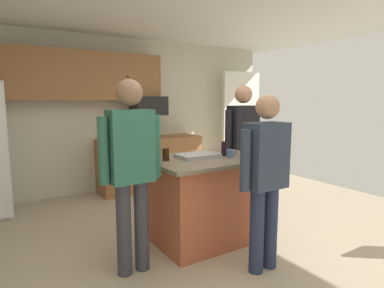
{
  "coord_description": "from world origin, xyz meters",
  "views": [
    {
      "loc": [
        -1.74,
        -2.64,
        1.57
      ],
      "look_at": [
        0.22,
        0.49,
        1.05
      ],
      "focal_mm": 30.13,
      "sensor_mm": 36.0,
      "label": 1
    }
  ],
  "objects_px": {
    "mug_ceramic_white": "(230,153)",
    "mug_blue_stoneware": "(245,151)",
    "person_elder_center": "(242,141)",
    "glass_dark_ale": "(224,148)",
    "kitchen_island": "(206,199)",
    "person_guest_by_door": "(265,172)",
    "glass_pilsner": "(166,155)",
    "serving_tray": "(198,156)",
    "microwave_over_range": "(149,106)",
    "person_guest_right": "(131,164)"
  },
  "relations": [
    {
      "from": "mug_ceramic_white",
      "to": "mug_blue_stoneware",
      "type": "relative_size",
      "value": 0.96
    },
    {
      "from": "person_elder_center",
      "to": "glass_dark_ale",
      "type": "xyz_separation_m",
      "value": [
        -0.59,
        -0.38,
        0.0
      ]
    },
    {
      "from": "mug_blue_stoneware",
      "to": "glass_dark_ale",
      "type": "height_order",
      "value": "glass_dark_ale"
    },
    {
      "from": "person_elder_center",
      "to": "glass_dark_ale",
      "type": "relative_size",
      "value": 10.99
    },
    {
      "from": "kitchen_island",
      "to": "mug_ceramic_white",
      "type": "distance_m",
      "value": 0.57
    },
    {
      "from": "person_guest_by_door",
      "to": "glass_pilsner",
      "type": "xyz_separation_m",
      "value": [
        -0.53,
        0.9,
        0.08
      ]
    },
    {
      "from": "mug_ceramic_white",
      "to": "person_guest_by_door",
      "type": "bearing_deg",
      "value": -101.95
    },
    {
      "from": "person_guest_by_door",
      "to": "serving_tray",
      "type": "height_order",
      "value": "person_guest_by_door"
    },
    {
      "from": "glass_dark_ale",
      "to": "serving_tray",
      "type": "distance_m",
      "value": 0.34
    },
    {
      "from": "mug_blue_stoneware",
      "to": "glass_dark_ale",
      "type": "xyz_separation_m",
      "value": [
        -0.2,
        0.13,
        0.02
      ]
    },
    {
      "from": "microwave_over_range",
      "to": "mug_ceramic_white",
      "type": "xyz_separation_m",
      "value": [
        -0.15,
        -2.43,
        -0.47
      ]
    },
    {
      "from": "mug_ceramic_white",
      "to": "glass_dark_ale",
      "type": "xyz_separation_m",
      "value": [
        0.03,
        0.14,
        0.03
      ]
    },
    {
      "from": "kitchen_island",
      "to": "person_elder_center",
      "type": "distance_m",
      "value": 1.08
    },
    {
      "from": "mug_ceramic_white",
      "to": "kitchen_island",
      "type": "bearing_deg",
      "value": 151.16
    },
    {
      "from": "kitchen_island",
      "to": "glass_dark_ale",
      "type": "height_order",
      "value": "glass_dark_ale"
    },
    {
      "from": "glass_dark_ale",
      "to": "person_elder_center",
      "type": "bearing_deg",
      "value": 32.27
    },
    {
      "from": "kitchen_island",
      "to": "person_elder_center",
      "type": "xyz_separation_m",
      "value": [
        0.85,
        0.4,
        0.54
      ]
    },
    {
      "from": "microwave_over_range",
      "to": "glass_dark_ale",
      "type": "relative_size",
      "value": 3.54
    },
    {
      "from": "person_elder_center",
      "to": "microwave_over_range",
      "type": "bearing_deg",
      "value": -101.02
    },
    {
      "from": "person_guest_by_door",
      "to": "glass_dark_ale",
      "type": "relative_size",
      "value": 10.13
    },
    {
      "from": "person_guest_by_door",
      "to": "glass_dark_ale",
      "type": "height_order",
      "value": "person_guest_by_door"
    },
    {
      "from": "person_guest_right",
      "to": "glass_pilsner",
      "type": "xyz_separation_m",
      "value": [
        0.5,
        0.3,
        -0.01
      ]
    },
    {
      "from": "person_guest_by_door",
      "to": "mug_blue_stoneware",
      "type": "bearing_deg",
      "value": -34.12
    },
    {
      "from": "mug_blue_stoneware",
      "to": "microwave_over_range",
      "type": "bearing_deg",
      "value": 91.86
    },
    {
      "from": "person_elder_center",
      "to": "mug_blue_stoneware",
      "type": "bearing_deg",
      "value": 26.89
    },
    {
      "from": "person_guest_by_door",
      "to": "glass_pilsner",
      "type": "height_order",
      "value": "person_guest_by_door"
    },
    {
      "from": "glass_pilsner",
      "to": "person_guest_by_door",
      "type": "bearing_deg",
      "value": -59.36
    },
    {
      "from": "glass_pilsner",
      "to": "mug_blue_stoneware",
      "type": "bearing_deg",
      "value": -12.63
    },
    {
      "from": "person_guest_right",
      "to": "glass_dark_ale",
      "type": "height_order",
      "value": "person_guest_right"
    },
    {
      "from": "serving_tray",
      "to": "person_guest_right",
      "type": "bearing_deg",
      "value": -162.72
    },
    {
      "from": "microwave_over_range",
      "to": "mug_ceramic_white",
      "type": "relative_size",
      "value": 4.63
    },
    {
      "from": "kitchen_island",
      "to": "person_guest_right",
      "type": "bearing_deg",
      "value": -167.82
    },
    {
      "from": "microwave_over_range",
      "to": "mug_ceramic_white",
      "type": "height_order",
      "value": "microwave_over_range"
    },
    {
      "from": "mug_blue_stoneware",
      "to": "glass_dark_ale",
      "type": "relative_size",
      "value": 0.8
    },
    {
      "from": "person_elder_center",
      "to": "glass_pilsner",
      "type": "height_order",
      "value": "person_elder_center"
    },
    {
      "from": "person_guest_right",
      "to": "mug_blue_stoneware",
      "type": "distance_m",
      "value": 1.4
    },
    {
      "from": "mug_blue_stoneware",
      "to": "person_guest_right",
      "type": "bearing_deg",
      "value": -176.05
    },
    {
      "from": "mug_ceramic_white",
      "to": "mug_blue_stoneware",
      "type": "xyz_separation_m",
      "value": [
        0.23,
        0.02,
        0.01
      ]
    },
    {
      "from": "person_guest_right",
      "to": "serving_tray",
      "type": "distance_m",
      "value": 0.91
    },
    {
      "from": "glass_dark_ale",
      "to": "mug_ceramic_white",
      "type": "bearing_deg",
      "value": -101.85
    },
    {
      "from": "kitchen_island",
      "to": "person_guest_by_door",
      "type": "xyz_separation_m",
      "value": [
        0.08,
        -0.8,
        0.45
      ]
    },
    {
      "from": "person_guest_by_door",
      "to": "mug_blue_stoneware",
      "type": "xyz_separation_m",
      "value": [
        0.37,
        0.69,
        0.07
      ]
    },
    {
      "from": "person_elder_center",
      "to": "person_guest_right",
      "type": "distance_m",
      "value": 1.89
    },
    {
      "from": "kitchen_island",
      "to": "glass_pilsner",
      "type": "relative_size",
      "value": 10.11
    },
    {
      "from": "serving_tray",
      "to": "glass_dark_ale",
      "type": "bearing_deg",
      "value": -8.17
    },
    {
      "from": "mug_blue_stoneware",
      "to": "glass_pilsner",
      "type": "bearing_deg",
      "value": 167.37
    },
    {
      "from": "glass_dark_ale",
      "to": "serving_tray",
      "type": "xyz_separation_m",
      "value": [
        -0.33,
        0.05,
        -0.06
      ]
    },
    {
      "from": "mug_blue_stoneware",
      "to": "glass_dark_ale",
      "type": "distance_m",
      "value": 0.24
    },
    {
      "from": "glass_pilsner",
      "to": "glass_dark_ale",
      "type": "relative_size",
      "value": 0.78
    },
    {
      "from": "kitchen_island",
      "to": "glass_pilsner",
      "type": "bearing_deg",
      "value": 167.98
    }
  ]
}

